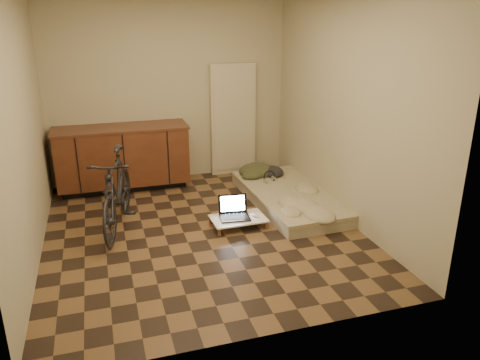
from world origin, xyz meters
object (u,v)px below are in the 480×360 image
object	(u,v)px
bicycle	(116,187)
lap_desk	(238,219)
futon	(289,197)
laptop	(234,213)

from	to	relation	value
bicycle	lap_desk	distance (m)	1.46
futon	laptop	distance (m)	1.00
bicycle	lap_desk	size ratio (longest dim) A/B	2.44
lap_desk	futon	bearing A→B (deg)	27.38
lap_desk	bicycle	bearing A→B (deg)	163.10
bicycle	laptop	bearing A→B (deg)	0.14
bicycle	laptop	size ratio (longest dim) A/B	4.20
futon	bicycle	bearing A→B (deg)	-179.00
futon	laptop	world-z (taller)	laptop
futon	lap_desk	bearing A→B (deg)	-152.80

